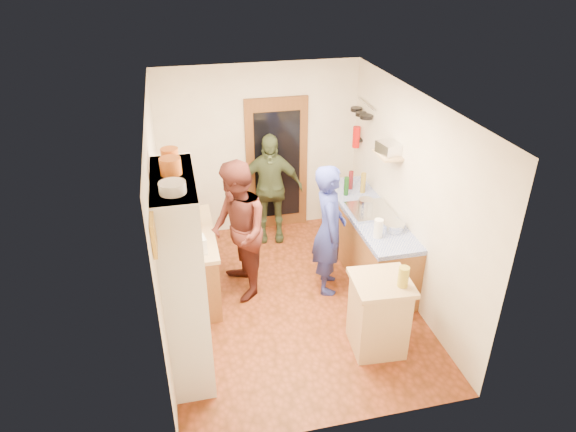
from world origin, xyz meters
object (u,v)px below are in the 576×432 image
object	(u,v)px
hutch_body	(184,278)
island_base	(378,316)
person_back	(270,188)
person_hob	(332,231)
right_counter_base	(366,241)
person_left	(239,230)

from	to	relation	value
hutch_body	island_base	size ratio (longest dim) A/B	2.56
island_base	person_back	distance (m)	2.77
island_base	person_hob	world-z (taller)	person_hob
island_base	person_hob	distance (m)	1.29
hutch_body	person_back	size ratio (longest dim) A/B	1.30
person_hob	right_counter_base	bearing A→B (deg)	-47.72
right_counter_base	person_back	distance (m)	1.63
right_counter_base	person_back	size ratio (longest dim) A/B	1.30
right_counter_base	island_base	bearing A→B (deg)	-106.24
right_counter_base	island_base	distance (m)	1.62
person_left	person_hob	bearing A→B (deg)	72.52
hutch_body	right_counter_base	world-z (taller)	hutch_body
hutch_body	person_hob	size ratio (longest dim) A/B	1.26
hutch_body	person_left	bearing A→B (deg)	58.14
person_back	island_base	bearing A→B (deg)	-64.95
person_left	person_back	size ratio (longest dim) A/B	1.08
island_base	person_hob	size ratio (longest dim) A/B	0.49
right_counter_base	person_left	size ratio (longest dim) A/B	1.21
island_base	person_hob	xyz separation A→B (m)	(-0.18, 1.19, 0.44)
island_base	hutch_body	bearing A→B (deg)	172.89
person_left	right_counter_base	bearing A→B (deg)	88.02
hutch_body	person_hob	bearing A→B (deg)	26.71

